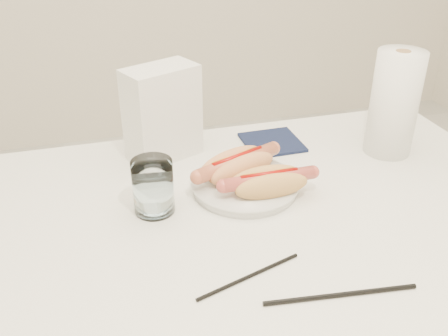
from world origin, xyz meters
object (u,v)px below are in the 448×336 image
object	(u,v)px
water_glass	(153,187)
napkin_box	(162,113)
plate	(245,186)
paper_towel_roll	(394,104)
hotdog_right	(269,182)
table	(249,243)
hotdog_left	(237,166)

from	to	relation	value
water_glass	napkin_box	distance (m)	0.23
plate	water_glass	xyz separation A→B (m)	(-0.19, -0.02, 0.04)
plate	paper_towel_roll	xyz separation A→B (m)	(0.37, 0.07, 0.11)
hotdog_right	table	bearing A→B (deg)	-139.24
hotdog_right	napkin_box	size ratio (longest dim) A/B	0.88
napkin_box	table	bearing A→B (deg)	-92.97
hotdog_left	paper_towel_roll	xyz separation A→B (m)	(0.38, 0.05, 0.08)
table	hotdog_right	distance (m)	0.12
table	water_glass	xyz separation A→B (m)	(-0.17, 0.07, 0.11)
plate	water_glass	world-z (taller)	water_glass
hotdog_left	napkin_box	bearing A→B (deg)	104.58
hotdog_left	water_glass	size ratio (longest dim) A/B	1.83
table	paper_towel_roll	distance (m)	0.46
table	hotdog_right	xyz separation A→B (m)	(0.05, 0.05, 0.10)
hotdog_left	water_glass	world-z (taller)	water_glass
hotdog_left	water_glass	bearing A→B (deg)	174.05
plate	napkin_box	distance (m)	0.25
table	water_glass	bearing A→B (deg)	156.49
napkin_box	paper_towel_roll	xyz separation A→B (m)	(0.50, -0.12, 0.01)
plate	hotdog_left	world-z (taller)	hotdog_left
table	water_glass	distance (m)	0.22
table	hotdog_right	size ratio (longest dim) A/B	6.47
napkin_box	paper_towel_roll	world-z (taller)	paper_towel_roll
plate	paper_towel_roll	bearing A→B (deg)	11.27
paper_towel_roll	napkin_box	bearing A→B (deg)	166.61
water_glass	paper_towel_roll	distance (m)	0.57
table	plate	xyz separation A→B (m)	(0.02, 0.10, 0.07)
hotdog_right	napkin_box	distance (m)	0.30
hotdog_left	water_glass	distance (m)	0.19
plate	hotdog_right	world-z (taller)	hotdog_right
table	napkin_box	xyz separation A→B (m)	(-0.11, 0.29, 0.16)
napkin_box	paper_towel_roll	size ratio (longest dim) A/B	0.88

